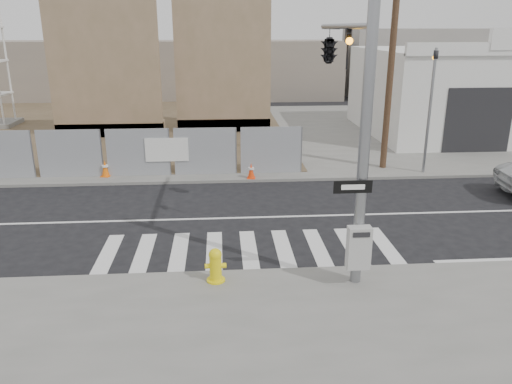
{
  "coord_description": "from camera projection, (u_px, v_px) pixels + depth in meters",
  "views": [
    {
      "loc": [
        -0.76,
        -15.64,
        6.09
      ],
      "look_at": [
        0.28,
        -1.49,
        1.4
      ],
      "focal_mm": 35.0,
      "sensor_mm": 36.0,
      "label": 1
    }
  ],
  "objects": [
    {
      "name": "signal_pole",
      "position": [
        339.0,
        78.0,
        13.51
      ],
      "size": [
        0.96,
        5.87,
        7.0
      ],
      "color": "gray",
      "rests_on": "sidewalk_near"
    },
    {
      "name": "traffic_cone_c",
      "position": [
        105.0,
        168.0,
        20.91
      ],
      "size": [
        0.43,
        0.43,
        0.7
      ],
      "rotation": [
        0.0,
        0.0,
        -0.22
      ],
      "color": "orange",
      "rests_on": "sidewalk_far"
    },
    {
      "name": "far_signal_pole",
      "position": [
        431.0,
        94.0,
        20.59
      ],
      "size": [
        0.16,
        0.2,
        5.6
      ],
      "color": "gray",
      "rests_on": "sidewalk_far"
    },
    {
      "name": "ground",
      "position": [
        245.0,
        218.0,
        16.77
      ],
      "size": [
        100.0,
        100.0,
        0.0
      ],
      "primitive_type": "plane",
      "color": "black",
      "rests_on": "ground"
    },
    {
      "name": "fire_hydrant",
      "position": [
        216.0,
        265.0,
        12.23
      ],
      "size": [
        0.54,
        0.5,
        0.86
      ],
      "rotation": [
        0.0,
        0.0,
        0.1
      ],
      "color": "yellow",
      "rests_on": "sidewalk_near"
    },
    {
      "name": "concrete_wall_left",
      "position": [
        106.0,
        79.0,
        27.61
      ],
      "size": [
        6.0,
        1.3,
        8.0
      ],
      "color": "#796649",
      "rests_on": "sidewalk_far"
    },
    {
      "name": "traffic_cone_d",
      "position": [
        251.0,
        171.0,
        20.66
      ],
      "size": [
        0.38,
        0.38,
        0.65
      ],
      "rotation": [
        0.0,
        0.0,
        -0.15
      ],
      "color": "#F93C0D",
      "rests_on": "sidewalk_far"
    },
    {
      "name": "sidewalk_far",
      "position": [
        233.0,
        133.0,
        30.01
      ],
      "size": [
        50.0,
        20.0,
        0.12
      ],
      "primitive_type": "cube",
      "color": "slate",
      "rests_on": "ground"
    },
    {
      "name": "utility_pole_right",
      "position": [
        392.0,
        50.0,
        20.8
      ],
      "size": [
        1.6,
        0.28,
        10.0
      ],
      "color": "#4F3625",
      "rests_on": "sidewalk_far"
    },
    {
      "name": "concrete_wall_right",
      "position": [
        223.0,
        76.0,
        29.01
      ],
      "size": [
        5.5,
        1.3,
        8.0
      ],
      "color": "#796649",
      "rests_on": "sidewalk_far"
    },
    {
      "name": "auto_shop",
      "position": [
        471.0,
        91.0,
        29.22
      ],
      "size": [
        12.0,
        10.2,
        5.95
      ],
      "color": "silver",
      "rests_on": "sidewalk_far"
    }
  ]
}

